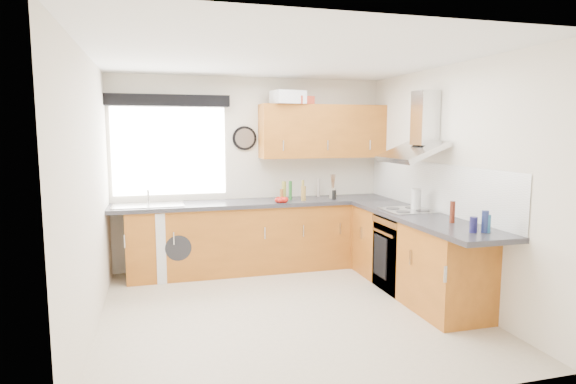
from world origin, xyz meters
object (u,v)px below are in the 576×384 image
object	(u,v)px
extractor_hood	(418,134)
washing_machine	(177,242)
upper_cabinets	(323,131)
oven	(406,253)

from	to	relation	value
extractor_hood	washing_machine	bearing A→B (deg)	154.86
washing_machine	extractor_hood	bearing A→B (deg)	-32.37
upper_cabinets	oven	bearing A→B (deg)	-67.46
upper_cabinets	extractor_hood	bearing A→B (deg)	-63.87
extractor_hood	upper_cabinets	bearing A→B (deg)	116.13
oven	washing_machine	xyz separation A→B (m)	(-2.50, 1.22, -0.00)
oven	upper_cabinets	bearing A→B (deg)	112.54
upper_cabinets	washing_machine	xyz separation A→B (m)	(-1.95, -0.10, -1.38)
extractor_hood	upper_cabinets	world-z (taller)	upper_cabinets
upper_cabinets	washing_machine	bearing A→B (deg)	-176.92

